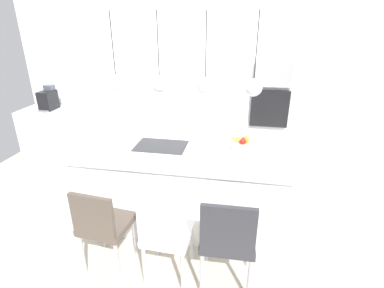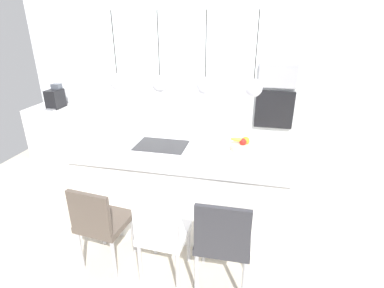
{
  "view_description": "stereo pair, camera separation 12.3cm",
  "coord_description": "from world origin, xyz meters",
  "px_view_note": "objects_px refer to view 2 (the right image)",
  "views": [
    {
      "loc": [
        0.62,
        -2.88,
        2.2
      ],
      "look_at": [
        0.1,
        0.0,
        0.96
      ],
      "focal_mm": 27.61,
      "sensor_mm": 36.0,
      "label": 1
    },
    {
      "loc": [
        0.74,
        -2.86,
        2.2
      ],
      "look_at": [
        0.1,
        0.0,
        0.96
      ],
      "focal_mm": 27.61,
      "sensor_mm": 36.0,
      "label": 2
    }
  ],
  "objects_px": {
    "microwave": "(278,76)",
    "chair_far": "(223,239)",
    "fruit_bowl": "(243,145)",
    "oven": "(274,109)",
    "coffee_machine": "(55,98)",
    "chair_near": "(100,221)",
    "chair_middle": "(162,233)"
  },
  "relations": [
    {
      "from": "microwave",
      "to": "chair_far",
      "type": "distance_m",
      "value": 2.69
    },
    {
      "from": "fruit_bowl",
      "to": "oven",
      "type": "bearing_deg",
      "value": 75.95
    },
    {
      "from": "coffee_machine",
      "to": "chair_near",
      "type": "xyz_separation_m",
      "value": [
        1.94,
        -2.18,
        -0.51
      ]
    },
    {
      "from": "oven",
      "to": "microwave",
      "type": "bearing_deg",
      "value": 0.0
    },
    {
      "from": "chair_far",
      "to": "fruit_bowl",
      "type": "bearing_deg",
      "value": 85.99
    },
    {
      "from": "coffee_machine",
      "to": "chair_middle",
      "type": "height_order",
      "value": "coffee_machine"
    },
    {
      "from": "coffee_machine",
      "to": "chair_middle",
      "type": "relative_size",
      "value": 0.45
    },
    {
      "from": "fruit_bowl",
      "to": "chair_far",
      "type": "relative_size",
      "value": 0.3
    },
    {
      "from": "fruit_bowl",
      "to": "chair_near",
      "type": "bearing_deg",
      "value": -140.23
    },
    {
      "from": "chair_near",
      "to": "chair_middle",
      "type": "distance_m",
      "value": 0.59
    },
    {
      "from": "chair_near",
      "to": "coffee_machine",
      "type": "bearing_deg",
      "value": 131.63
    },
    {
      "from": "fruit_bowl",
      "to": "chair_near",
      "type": "xyz_separation_m",
      "value": [
        -1.19,
        -0.99,
        -0.46
      ]
    },
    {
      "from": "microwave",
      "to": "chair_near",
      "type": "bearing_deg",
      "value": -122.23
    },
    {
      "from": "oven",
      "to": "chair_middle",
      "type": "height_order",
      "value": "oven"
    },
    {
      "from": "fruit_bowl",
      "to": "chair_middle",
      "type": "xyz_separation_m",
      "value": [
        -0.6,
        -0.99,
        -0.48
      ]
    },
    {
      "from": "fruit_bowl",
      "to": "oven",
      "type": "xyz_separation_m",
      "value": [
        0.37,
        1.49,
        -0.0
      ]
    },
    {
      "from": "fruit_bowl",
      "to": "microwave",
      "type": "bearing_deg",
      "value": 75.95
    },
    {
      "from": "fruit_bowl",
      "to": "coffee_machine",
      "type": "xyz_separation_m",
      "value": [
        -3.13,
        1.19,
        0.05
      ]
    },
    {
      "from": "fruit_bowl",
      "to": "chair_middle",
      "type": "bearing_deg",
      "value": -121.45
    },
    {
      "from": "coffee_machine",
      "to": "fruit_bowl",
      "type": "bearing_deg",
      "value": -20.82
    },
    {
      "from": "coffee_machine",
      "to": "chair_middle",
      "type": "xyz_separation_m",
      "value": [
        2.52,
        -2.18,
        -0.53
      ]
    },
    {
      "from": "oven",
      "to": "fruit_bowl",
      "type": "bearing_deg",
      "value": -104.05
    },
    {
      "from": "coffee_machine",
      "to": "microwave",
      "type": "height_order",
      "value": "microwave"
    },
    {
      "from": "fruit_bowl",
      "to": "chair_near",
      "type": "distance_m",
      "value": 1.61
    },
    {
      "from": "coffee_machine",
      "to": "chair_far",
      "type": "height_order",
      "value": "coffee_machine"
    },
    {
      "from": "coffee_machine",
      "to": "chair_far",
      "type": "relative_size",
      "value": 0.41
    },
    {
      "from": "chair_middle",
      "to": "oven",
      "type": "bearing_deg",
      "value": 68.47
    },
    {
      "from": "chair_middle",
      "to": "chair_near",
      "type": "bearing_deg",
      "value": -179.88
    },
    {
      "from": "coffee_machine",
      "to": "chair_middle",
      "type": "bearing_deg",
      "value": -40.82
    },
    {
      "from": "chair_near",
      "to": "microwave",
      "type": "bearing_deg",
      "value": 57.77
    },
    {
      "from": "microwave",
      "to": "chair_near",
      "type": "height_order",
      "value": "microwave"
    },
    {
      "from": "coffee_machine",
      "to": "microwave",
      "type": "distance_m",
      "value": 3.54
    }
  ]
}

